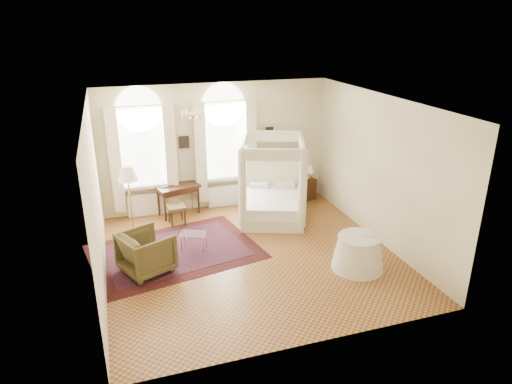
{
  "coord_description": "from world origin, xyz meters",
  "views": [
    {
      "loc": [
        -2.59,
        -8.31,
        4.81
      ],
      "look_at": [
        0.24,
        0.4,
        1.3
      ],
      "focal_mm": 32.0,
      "sensor_mm": 36.0,
      "label": 1
    }
  ],
  "objects_px": {
    "stool": "(176,209)",
    "side_table": "(358,253)",
    "writing_desk": "(178,190)",
    "armchair": "(146,252)",
    "coffee_table": "(193,235)",
    "canopy_bed": "(272,201)",
    "nightstand": "(307,189)",
    "floor_lamp": "(128,177)"
  },
  "relations": [
    {
      "from": "armchair",
      "to": "side_table",
      "type": "xyz_separation_m",
      "value": [
        4.09,
        -1.21,
        -0.07
      ]
    },
    {
      "from": "armchair",
      "to": "stool",
      "type": "bearing_deg",
      "value": -48.31
    },
    {
      "from": "writing_desk",
      "to": "side_table",
      "type": "height_order",
      "value": "writing_desk"
    },
    {
      "from": "armchair",
      "to": "floor_lamp",
      "type": "height_order",
      "value": "floor_lamp"
    },
    {
      "from": "stool",
      "to": "nightstand",
      "type": "bearing_deg",
      "value": 9.1
    },
    {
      "from": "side_table",
      "to": "canopy_bed",
      "type": "bearing_deg",
      "value": 105.4
    },
    {
      "from": "nightstand",
      "to": "coffee_table",
      "type": "relative_size",
      "value": 0.89
    },
    {
      "from": "armchair",
      "to": "nightstand",
      "type": "bearing_deg",
      "value": -84.76
    },
    {
      "from": "canopy_bed",
      "to": "armchair",
      "type": "distance_m",
      "value": 3.71
    },
    {
      "from": "stool",
      "to": "floor_lamp",
      "type": "xyz_separation_m",
      "value": [
        -1.08,
        -0.36,
        1.05
      ]
    },
    {
      "from": "stool",
      "to": "coffee_table",
      "type": "height_order",
      "value": "stool"
    },
    {
      "from": "stool",
      "to": "coffee_table",
      "type": "relative_size",
      "value": 0.75
    },
    {
      "from": "canopy_bed",
      "to": "stool",
      "type": "relative_size",
      "value": 4.59
    },
    {
      "from": "nightstand",
      "to": "side_table",
      "type": "distance_m",
      "value": 3.91
    },
    {
      "from": "canopy_bed",
      "to": "nightstand",
      "type": "height_order",
      "value": "canopy_bed"
    },
    {
      "from": "floor_lamp",
      "to": "coffee_table",
      "type": "bearing_deg",
      "value": -40.96
    },
    {
      "from": "nightstand",
      "to": "floor_lamp",
      "type": "bearing_deg",
      "value": -168.8
    },
    {
      "from": "writing_desk",
      "to": "stool",
      "type": "bearing_deg",
      "value": -104.07
    },
    {
      "from": "stool",
      "to": "side_table",
      "type": "relative_size",
      "value": 0.47
    },
    {
      "from": "armchair",
      "to": "coffee_table",
      "type": "bearing_deg",
      "value": -83.49
    },
    {
      "from": "canopy_bed",
      "to": "writing_desk",
      "type": "height_order",
      "value": "canopy_bed"
    },
    {
      "from": "canopy_bed",
      "to": "stool",
      "type": "xyz_separation_m",
      "value": [
        -2.38,
        0.35,
        -0.05
      ]
    },
    {
      "from": "nightstand",
      "to": "armchair",
      "type": "bearing_deg",
      "value": -150.4
    },
    {
      "from": "armchair",
      "to": "floor_lamp",
      "type": "bearing_deg",
      "value": -18.83
    },
    {
      "from": "canopy_bed",
      "to": "side_table",
      "type": "bearing_deg",
      "value": -74.6
    },
    {
      "from": "stool",
      "to": "floor_lamp",
      "type": "relative_size",
      "value": 0.29
    },
    {
      "from": "stool",
      "to": "writing_desk",
      "type": "bearing_deg",
      "value": 75.93
    },
    {
      "from": "stool",
      "to": "armchair",
      "type": "distance_m",
      "value": 2.25
    },
    {
      "from": "stool",
      "to": "side_table",
      "type": "distance_m",
      "value": 4.56
    },
    {
      "from": "writing_desk",
      "to": "coffee_table",
      "type": "distance_m",
      "value": 2.05
    },
    {
      "from": "armchair",
      "to": "canopy_bed",
      "type": "bearing_deg",
      "value": -86.9
    },
    {
      "from": "coffee_table",
      "to": "side_table",
      "type": "distance_m",
      "value": 3.55
    },
    {
      "from": "nightstand",
      "to": "writing_desk",
      "type": "relative_size",
      "value": 0.51
    },
    {
      "from": "writing_desk",
      "to": "armchair",
      "type": "height_order",
      "value": "armchair"
    },
    {
      "from": "canopy_bed",
      "to": "writing_desk",
      "type": "distance_m",
      "value": 2.43
    },
    {
      "from": "writing_desk",
      "to": "side_table",
      "type": "distance_m",
      "value": 4.92
    },
    {
      "from": "armchair",
      "to": "side_table",
      "type": "distance_m",
      "value": 4.27
    },
    {
      "from": "canopy_bed",
      "to": "armchair",
      "type": "relative_size",
      "value": 2.46
    },
    {
      "from": "nightstand",
      "to": "side_table",
      "type": "relative_size",
      "value": 0.56
    },
    {
      "from": "canopy_bed",
      "to": "writing_desk",
      "type": "relative_size",
      "value": 1.97
    },
    {
      "from": "writing_desk",
      "to": "armchair",
      "type": "distance_m",
      "value": 2.88
    },
    {
      "from": "coffee_table",
      "to": "writing_desk",
      "type": "bearing_deg",
      "value": 89.94
    }
  ]
}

